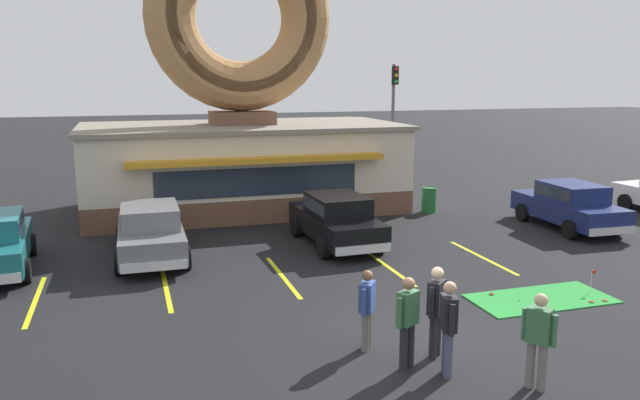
# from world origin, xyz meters

# --- Properties ---
(ground_plane) EXTENTS (160.00, 160.00, 0.00)m
(ground_plane) POSITION_xyz_m (0.00, 0.00, 0.00)
(ground_plane) COLOR black
(donut_shop_building) EXTENTS (12.30, 6.75, 10.96)m
(donut_shop_building) POSITION_xyz_m (-1.06, 13.94, 3.74)
(donut_shop_building) COLOR brown
(donut_shop_building) RESTS_ON ground
(putting_mat) EXTENTS (3.36, 1.60, 0.03)m
(putting_mat) POSITION_xyz_m (3.73, 1.50, 0.01)
(putting_mat) COLOR green
(putting_mat) RESTS_ON ground
(mini_donut_near_left) EXTENTS (0.13, 0.13, 0.04)m
(mini_donut_near_left) POSITION_xyz_m (5.03, 0.89, 0.05)
(mini_donut_near_left) COLOR #D17F47
(mini_donut_near_left) RESTS_ON putting_mat
(mini_donut_near_right) EXTENTS (0.13, 0.13, 0.04)m
(mini_donut_near_right) POSITION_xyz_m (4.68, 0.92, 0.05)
(mini_donut_near_right) COLOR #D17F47
(mini_donut_near_right) RESTS_ON putting_mat
(mini_donut_mid_left) EXTENTS (0.13, 0.13, 0.04)m
(mini_donut_mid_left) POSITION_xyz_m (2.74, 2.06, 0.05)
(mini_donut_mid_left) COLOR brown
(mini_donut_mid_left) RESTS_ON putting_mat
(mini_donut_mid_centre) EXTENTS (0.13, 0.13, 0.04)m
(mini_donut_mid_centre) POSITION_xyz_m (3.44, 0.94, 0.05)
(mini_donut_mid_centre) COLOR #A5724C
(mini_donut_mid_centre) RESTS_ON putting_mat
(golf_ball) EXTENTS (0.04, 0.04, 0.04)m
(golf_ball) POSITION_xyz_m (3.15, 1.52, 0.05)
(golf_ball) COLOR white
(golf_ball) RESTS_ON putting_mat
(putting_flag_pin) EXTENTS (0.13, 0.01, 0.55)m
(putting_flag_pin) POSITION_xyz_m (5.19, 1.53, 0.44)
(putting_flag_pin) COLOR silver
(putting_flag_pin) RESTS_ON putting_mat
(car_black) EXTENTS (2.08, 4.61, 1.60)m
(car_black) POSITION_xyz_m (0.68, 7.61, 0.87)
(car_black) COLOR black
(car_black) RESTS_ON ground
(car_grey) EXTENTS (2.01, 4.58, 1.60)m
(car_grey) POSITION_xyz_m (-4.92, 7.72, 0.87)
(car_grey) COLOR slate
(car_grey) RESTS_ON ground
(car_navy) EXTENTS (2.13, 4.63, 1.60)m
(car_navy) POSITION_xyz_m (9.07, 7.26, 0.87)
(car_navy) COLOR navy
(car_navy) RESTS_ON ground
(pedestrian_blue_sweater_man) EXTENTS (0.53, 0.39, 1.71)m
(pedestrian_blue_sweater_man) POSITION_xyz_m (-0.84, -0.78, 0.95)
(pedestrian_blue_sweater_man) COLOR #232328
(pedestrian_blue_sweater_man) RESTS_ON ground
(pedestrian_hooded_kid) EXTENTS (0.47, 0.43, 1.75)m
(pedestrian_hooded_kid) POSITION_xyz_m (-0.13, -0.51, 0.98)
(pedestrian_hooded_kid) COLOR #232328
(pedestrian_hooded_kid) RESTS_ON ground
(pedestrian_leather_jacket_man) EXTENTS (0.41, 0.51, 1.68)m
(pedestrian_leather_jacket_man) POSITION_xyz_m (0.91, -2.13, 0.93)
(pedestrian_leather_jacket_man) COLOR slate
(pedestrian_leather_jacket_man) RESTS_ON ground
(pedestrian_clipboard_woman) EXTENTS (0.42, 0.50, 1.58)m
(pedestrian_clipboard_woman) POSITION_xyz_m (-1.23, 0.19, 0.87)
(pedestrian_clipboard_woman) COLOR slate
(pedestrian_clipboard_woman) RESTS_ON ground
(pedestrian_beanie_man) EXTENTS (0.34, 0.58, 1.73)m
(pedestrian_beanie_man) POSITION_xyz_m (-0.28, -1.25, 0.96)
(pedestrian_beanie_man) COLOR #474C66
(pedestrian_beanie_man) RESTS_ON ground
(trash_bin) EXTENTS (0.57, 0.57, 0.97)m
(trash_bin) POSITION_xyz_m (5.66, 11.08, 0.50)
(trash_bin) COLOR #1E662D
(trash_bin) RESTS_ON ground
(traffic_light_pole) EXTENTS (0.28, 0.47, 5.80)m
(traffic_light_pole) POSITION_xyz_m (7.49, 18.72, 3.71)
(traffic_light_pole) COLOR #595B60
(traffic_light_pole) RESTS_ON ground
(parking_stripe_far_left) EXTENTS (0.12, 3.60, 0.01)m
(parking_stripe_far_left) POSITION_xyz_m (-7.70, 5.00, 0.00)
(parking_stripe_far_left) COLOR yellow
(parking_stripe_far_left) RESTS_ON ground
(parking_stripe_left) EXTENTS (0.12, 3.60, 0.01)m
(parking_stripe_left) POSITION_xyz_m (-4.70, 5.00, 0.00)
(parking_stripe_left) COLOR yellow
(parking_stripe_left) RESTS_ON ground
(parking_stripe_mid_left) EXTENTS (0.12, 3.60, 0.01)m
(parking_stripe_mid_left) POSITION_xyz_m (-1.70, 5.00, 0.00)
(parking_stripe_mid_left) COLOR yellow
(parking_stripe_mid_left) RESTS_ON ground
(parking_stripe_centre) EXTENTS (0.12, 3.60, 0.01)m
(parking_stripe_centre) POSITION_xyz_m (1.30, 5.00, 0.00)
(parking_stripe_centre) COLOR yellow
(parking_stripe_centre) RESTS_ON ground
(parking_stripe_mid_right) EXTENTS (0.12, 3.60, 0.01)m
(parking_stripe_mid_right) POSITION_xyz_m (4.30, 5.00, 0.00)
(parking_stripe_mid_right) COLOR yellow
(parking_stripe_mid_right) RESTS_ON ground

